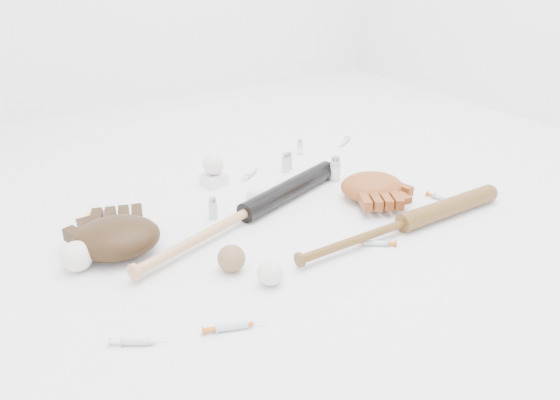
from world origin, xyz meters
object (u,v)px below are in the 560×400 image
glove_dark (116,237)px  pedestal (214,179)px  bat_wood (404,223)px  bat_dark (246,212)px

glove_dark → pedestal: bearing=50.4°
bat_wood → glove_dark: bearing=155.7°
glove_dark → pedestal: 0.51m
glove_dark → pedestal: (0.43, 0.27, -0.03)m
bat_dark → pedestal: (0.04, 0.30, -0.01)m
bat_wood → pedestal: 0.69m
bat_dark → pedestal: size_ratio=12.24×
glove_dark → bat_dark: bearing=13.4°
bat_dark → bat_wood: bat_dark is taller
glove_dark → pedestal: size_ratio=3.84×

